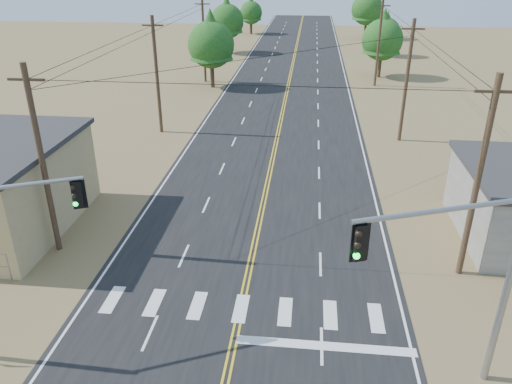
# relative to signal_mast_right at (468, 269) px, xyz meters

# --- Properties ---
(road) EXTENTS (15.00, 200.00, 0.02)m
(road) POSITION_rel_signal_mast_right_xyz_m (-8.02, 25.67, -5.22)
(road) COLOR black
(road) RESTS_ON ground
(utility_pole_left_near) EXTENTS (1.80, 0.30, 10.00)m
(utility_pole_left_near) POSITION_rel_signal_mast_right_xyz_m (-18.52, 7.67, -0.12)
(utility_pole_left_near) COLOR #4C3826
(utility_pole_left_near) RESTS_ON ground
(utility_pole_left_mid) EXTENTS (1.80, 0.30, 10.00)m
(utility_pole_left_mid) POSITION_rel_signal_mast_right_xyz_m (-18.52, 27.67, -0.12)
(utility_pole_left_mid) COLOR #4C3826
(utility_pole_left_mid) RESTS_ON ground
(utility_pole_left_far) EXTENTS (1.80, 0.30, 10.00)m
(utility_pole_left_far) POSITION_rel_signal_mast_right_xyz_m (-18.52, 47.67, -0.12)
(utility_pole_left_far) COLOR #4C3826
(utility_pole_left_far) RESTS_ON ground
(utility_pole_right_near) EXTENTS (1.80, 0.30, 10.00)m
(utility_pole_right_near) POSITION_rel_signal_mast_right_xyz_m (2.48, 7.67, -0.12)
(utility_pole_right_near) COLOR #4C3826
(utility_pole_right_near) RESTS_ON ground
(utility_pole_right_mid) EXTENTS (1.80, 0.30, 10.00)m
(utility_pole_right_mid) POSITION_rel_signal_mast_right_xyz_m (2.48, 27.67, -0.12)
(utility_pole_right_mid) COLOR #4C3826
(utility_pole_right_mid) RESTS_ON ground
(utility_pole_right_far) EXTENTS (1.80, 0.30, 10.00)m
(utility_pole_right_far) POSITION_rel_signal_mast_right_xyz_m (2.48, 47.67, -0.12)
(utility_pole_right_far) COLOR #4C3826
(utility_pole_right_far) RESTS_ON ground
(signal_mast_right) EXTENTS (5.84, 2.47, 7.76)m
(signal_mast_right) POSITION_rel_signal_mast_right_xyz_m (0.00, 0.00, 0.00)
(signal_mast_right) COLOR gray
(signal_mast_right) RESTS_ON ground
(tree_left_near) EXTENTS (5.43, 5.43, 9.06)m
(tree_left_near) POSITION_rel_signal_mast_right_xyz_m (-17.06, 44.84, 0.31)
(tree_left_near) COLOR #3F2D1E
(tree_left_near) RESTS_ON ground
(tree_left_mid) EXTENTS (5.35, 5.35, 8.92)m
(tree_left_mid) POSITION_rel_signal_mast_right_xyz_m (-18.98, 68.12, 0.23)
(tree_left_mid) COLOR #3F2D1E
(tree_left_mid) RESTS_ON ground
(tree_left_far) EXTENTS (4.44, 4.44, 7.40)m
(tree_left_far) POSITION_rel_signal_mast_right_xyz_m (-17.72, 90.21, -0.71)
(tree_left_far) COLOR #3F2D1E
(tree_left_far) RESTS_ON ground
(tree_right_near) EXTENTS (5.15, 5.15, 8.58)m
(tree_right_near) POSITION_rel_signal_mast_right_xyz_m (3.52, 52.58, 0.02)
(tree_right_near) COLOR #3F2D1E
(tree_right_near) RESTS_ON ground
(tree_right_mid) EXTENTS (4.10, 4.10, 6.83)m
(tree_right_mid) POSITION_rel_signal_mast_right_xyz_m (5.98, 67.87, -1.06)
(tree_right_mid) COLOR #3F2D1E
(tree_right_mid) RESTS_ON ground
(tree_right_far) EXTENTS (5.80, 5.80, 9.66)m
(tree_right_far) POSITION_rel_signal_mast_right_xyz_m (4.63, 86.25, 0.68)
(tree_right_far) COLOR #3F2D1E
(tree_right_far) RESTS_ON ground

